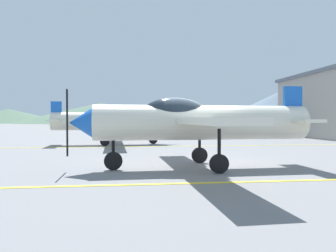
{
  "coord_description": "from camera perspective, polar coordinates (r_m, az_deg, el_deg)",
  "views": [
    {
      "loc": [
        -2.3,
        -11.03,
        1.61
      ],
      "look_at": [
        0.29,
        10.0,
        1.2
      ],
      "focal_mm": 34.07,
      "sensor_mm": 36.0,
      "label": 1
    }
  ],
  "objects": [
    {
      "name": "hill_right",
      "position": [
        144.64,
        19.46,
        3.16
      ],
      "size": [
        58.05,
        58.05,
        13.9
      ],
      "primitive_type": "cone",
      "color": "slate",
      "rests_on": "ground_plane"
    },
    {
      "name": "apron_line_far",
      "position": [
        19.3,
        -0.16,
        -3.66
      ],
      "size": [
        80.0,
        0.16,
        0.01
      ],
      "primitive_type": "cube",
      "color": "yellow",
      "rests_on": "ground_plane"
    },
    {
      "name": "ground_plane",
      "position": [
        11.38,
        4.74,
        -7.03
      ],
      "size": [
        400.0,
        400.0,
        0.0
      ],
      "primitive_type": "plane",
      "color": "slate"
    },
    {
      "name": "apron_line_near",
      "position": [
        8.37,
        9.2,
        -9.96
      ],
      "size": [
        80.0,
        0.16,
        0.01
      ],
      "primitive_type": "cube",
      "color": "yellow",
      "rests_on": "ground_plane"
    },
    {
      "name": "hill_left",
      "position": [
        180.96,
        -26.67,
        1.6
      ],
      "size": [
        61.18,
        61.18,
        7.1
      ],
      "primitive_type": "cone",
      "color": "#4C6651",
      "rests_on": "ground_plane"
    },
    {
      "name": "airplane_mid",
      "position": [
        21.1,
        -9.77,
        0.97
      ],
      "size": [
        8.05,
        9.27,
        2.78
      ],
      "color": "silver",
      "rests_on": "ground_plane"
    },
    {
      "name": "hill_centerleft",
      "position": [
        157.82,
        -11.87,
        2.3
      ],
      "size": [
        81.34,
        81.34,
        9.9
      ],
      "primitive_type": "cone",
      "color": "#4C6651",
      "rests_on": "ground_plane"
    },
    {
      "name": "airplane_near",
      "position": [
        10.6,
        4.54,
        0.86
      ],
      "size": [
        8.03,
        9.26,
        2.78
      ],
      "color": "silver",
      "rests_on": "ground_plane"
    },
    {
      "name": "hill_centerright",
      "position": [
        153.73,
        -0.31,
        1.78
      ],
      "size": [
        61.14,
        61.14,
        6.8
      ],
      "primitive_type": "cone",
      "color": "slate",
      "rests_on": "ground_plane"
    },
    {
      "name": "car_sedan",
      "position": [
        31.77,
        19.25,
        -0.34
      ],
      "size": [
        4.62,
        2.83,
        1.62
      ],
      "color": "black",
      "rests_on": "ground_plane"
    },
    {
      "name": "airplane_far",
      "position": [
        32.79,
        4.09,
        1.02
      ],
      "size": [
        8.11,
        9.29,
        2.78
      ],
      "color": "#33478C",
      "rests_on": "ground_plane"
    }
  ]
}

